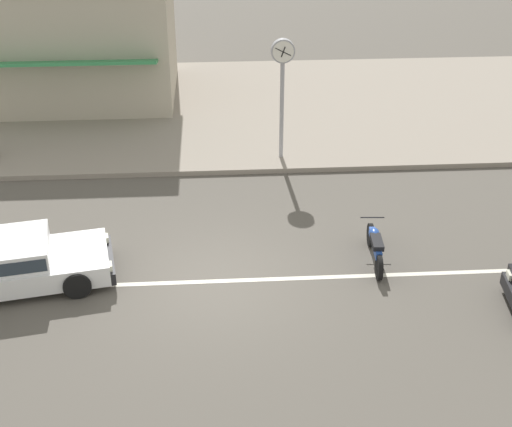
{
  "coord_description": "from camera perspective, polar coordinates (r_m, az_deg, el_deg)",
  "views": [
    {
      "loc": [
        0.05,
        -12.99,
        9.11
      ],
      "look_at": [
        0.98,
        1.58,
        0.8
      ],
      "focal_mm": 50.0,
      "sensor_mm": 36.0,
      "label": 1
    }
  ],
  "objects": [
    {
      "name": "kerb_strip",
      "position": [
        24.94,
        -3.53,
        8.36
      ],
      "size": [
        68.0,
        10.0,
        0.15
      ],
      "primitive_type": "cube",
      "color": "gray",
      "rests_on": "ground"
    },
    {
      "name": "lane_centre_stripe",
      "position": [
        15.87,
        -3.17,
        -5.43
      ],
      "size": [
        50.4,
        0.14,
        0.01
      ],
      "primitive_type": "cube",
      "color": "silver",
      "rests_on": "ground"
    },
    {
      "name": "street_clock",
      "position": [
        20.2,
        2.13,
        11.39
      ],
      "size": [
        0.67,
        0.22,
        3.52
      ],
      "color": "#9E9EA3",
      "rests_on": "kerb_strip"
    },
    {
      "name": "ground_plane",
      "position": [
        15.87,
        -3.17,
        -5.44
      ],
      "size": [
        160.0,
        160.0,
        0.0
      ],
      "primitive_type": "plane",
      "color": "#544F47"
    },
    {
      "name": "hatchback_white_2",
      "position": [
        16.32,
        -18.86,
        -3.62
      ],
      "size": [
        4.11,
        2.36,
        1.1
      ],
      "color": "white",
      "rests_on": "ground"
    },
    {
      "name": "shopfront_corner_warung",
      "position": [
        26.07,
        -14.68,
        14.17
      ],
      "size": [
        7.1,
        5.8,
        4.8
      ],
      "color": "#B2A893",
      "rests_on": "kerb_strip"
    },
    {
      "name": "motorcycle_1",
      "position": [
        16.54,
        9.5,
        -2.49
      ],
      "size": [
        0.56,
        1.95,
        0.8
      ],
      "color": "black",
      "rests_on": "ground"
    }
  ]
}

